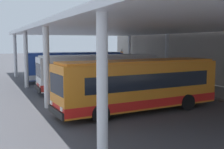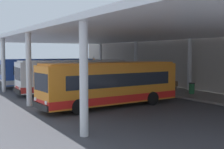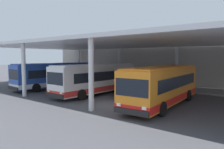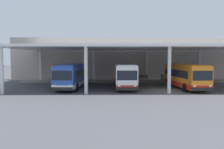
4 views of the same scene
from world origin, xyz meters
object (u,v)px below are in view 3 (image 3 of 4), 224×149
Objects in this scene: bus_nearest_bay at (55,75)px; trash_bin at (188,85)px; bus_middle_bay at (163,85)px; bus_second_bay at (96,79)px; bench_waiting at (164,83)px; banner_sign at (78,69)px.

bus_nearest_bay is 16.29m from trash_bin.
bus_nearest_bay reaches higher than trash_bin.
trash_bin is (13.84, 8.54, -0.98)m from bus_nearest_bay.
bus_second_bay is at bearing 176.03° from bus_middle_bay.
bus_nearest_bay is 14.89m from bus_middle_bay.
bench_waiting is 3.21m from trash_bin.
bus_middle_bay is at bearing -2.04° from bus_nearest_bay.
banner_sign is at bearing -178.26° from trash_bin.
banner_sign reaches higher than bus_nearest_bay.
bus_nearest_bay is at bearing -179.87° from bus_second_bay.
banner_sign reaches higher than trash_bin.
banner_sign is at bearing -176.66° from bench_waiting.
bus_middle_bay is at bearing -83.46° from trash_bin.
bus_second_bay reaches higher than trash_bin.
bus_second_bay is 10.80× the size of trash_bin.
bus_middle_bay reaches higher than trash_bin.
bus_middle_bay is at bearing -65.76° from bench_waiting.
bus_second_bay is 5.88× the size of bench_waiting.
bench_waiting is at bearing 114.24° from bus_middle_bay.
bench_waiting is at bearing 174.22° from trash_bin.
bus_middle_bay is 5.92× the size of bench_waiting.
banner_sign reaches higher than bus_middle_bay.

